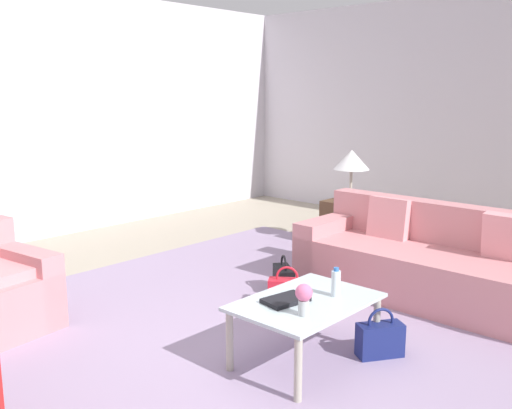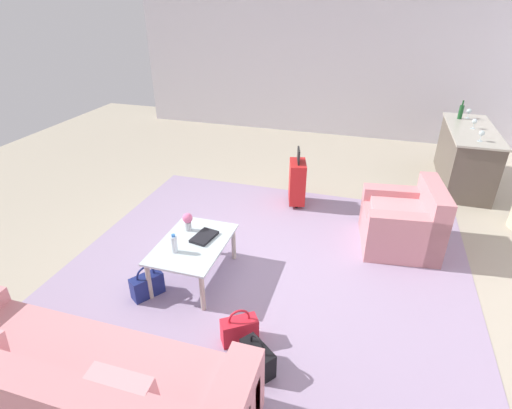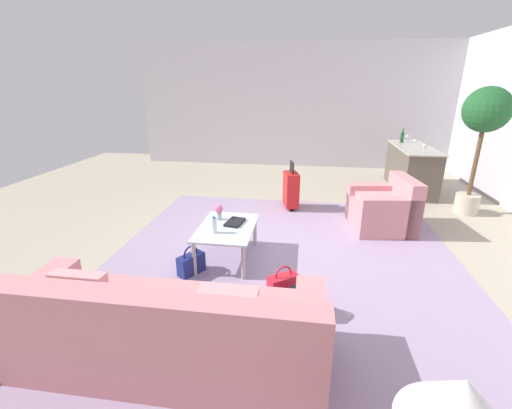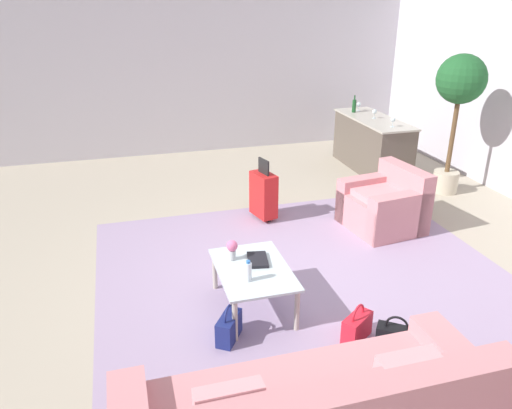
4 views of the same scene
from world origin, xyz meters
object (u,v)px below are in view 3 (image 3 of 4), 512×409
object	(u,v)px
coffee_table	(227,231)
suitcase_red	(291,189)
handbag_red	(283,285)
handbag_black	(306,301)
coffee_table_book	(235,222)
bar_console	(411,168)
water_bottle	(214,225)
flower_vase	(219,210)
wine_glass_left_of_centre	(415,141)
wine_glass_right_of_centre	(424,147)
armchair	(385,210)
handbag_navy	(191,264)
wine_bottle_green	(402,137)
table_lamp	(460,408)
potted_ficus	(484,122)
wine_glass_leftmost	(408,137)
couch	(162,336)

from	to	relation	value
coffee_table	suitcase_red	distance (m)	2.12
handbag_red	handbag_black	world-z (taller)	same
coffee_table_book	bar_console	bearing A→B (deg)	148.16
water_bottle	flower_vase	distance (m)	0.42
wine_glass_left_of_centre	wine_glass_right_of_centre	world-z (taller)	same
wine_glass_right_of_centre	handbag_black	world-z (taller)	wine_glass_right_of_centre
armchair	handbag_navy	distance (m)	3.04
wine_bottle_green	suitcase_red	bearing A→B (deg)	-48.33
coffee_table_book	table_lamp	bearing A→B (deg)	35.87
coffee_table	handbag_black	xyz separation A→B (m)	(0.96, 0.99, -0.26)
flower_vase	suitcase_red	distance (m)	1.98
potted_ficus	suitcase_red	bearing A→B (deg)	-86.19
suitcase_red	handbag_black	size ratio (longest dim) A/B	2.37
wine_glass_leftmost	wine_glass_right_of_centre	bearing A→B (deg)	-0.82
coffee_table	water_bottle	world-z (taller)	water_bottle
water_bottle	handbag_black	size ratio (longest dim) A/B	0.57
armchair	coffee_table	bearing A→B (deg)	-58.83
coffee_table	handbag_red	size ratio (longest dim) A/B	2.75
coffee_table	armchair	bearing A→B (deg)	121.17
wine_glass_right_of_centre	wine_bottle_green	xyz separation A→B (m)	(-1.13, -0.12, 0.01)
wine_bottle_green	handbag_black	distance (m)	5.43
couch	suitcase_red	bearing A→B (deg)	168.08
water_bottle	handbag_red	world-z (taller)	water_bottle
wine_glass_leftmost	armchair	bearing A→B (deg)	-18.64
wine_glass_left_of_centre	suitcase_red	xyz separation A→B (m)	(1.50, -2.39, -0.65)
table_lamp	handbag_black	xyz separation A→B (m)	(-1.84, -0.51, -0.90)
armchair	flower_vase	xyz separation A→B (m)	(1.09, -2.31, 0.28)
coffee_table	bar_console	distance (m)	4.68
coffee_table	handbag_navy	world-z (taller)	coffee_table
coffee_table_book	wine_glass_leftmost	distance (m)	5.04
handbag_red	armchair	bearing A→B (deg)	145.18
wine_bottle_green	handbag_navy	bearing A→B (deg)	-36.72
couch	bar_console	size ratio (longest dim) A/B	1.38
wine_glass_left_of_centre	handbag_navy	world-z (taller)	wine_glass_left_of_centre
coffee_table_book	flower_vase	world-z (taller)	flower_vase
wine_glass_right_of_centre	handbag_navy	distance (m)	4.84
wine_bottle_green	handbag_black	world-z (taller)	wine_bottle_green
wine_bottle_green	potted_ficus	world-z (taller)	potted_ficus
bar_console	handbag_red	xyz separation A→B (m)	(4.22, -2.34, -0.34)
bar_console	wine_glass_left_of_centre	world-z (taller)	wine_glass_left_of_centre
potted_ficus	wine_glass_leftmost	bearing A→B (deg)	-162.78
coffee_table	wine_glass_right_of_centre	size ratio (longest dim) A/B	6.38
couch	suitcase_red	distance (m)	3.88
table_lamp	bar_console	size ratio (longest dim) A/B	0.34
water_bottle	flower_vase	world-z (taller)	flower_vase
coffee_table_book	handbag_navy	bearing A→B (deg)	-28.05
armchair	flower_vase	world-z (taller)	armchair
wine_glass_leftmost	wine_glass_right_of_centre	size ratio (longest dim) A/B	1.00
wine_bottle_green	suitcase_red	xyz separation A→B (m)	(2.02, -2.27, -0.66)
flower_vase	handbag_red	distance (m)	1.37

